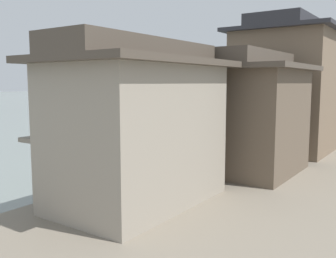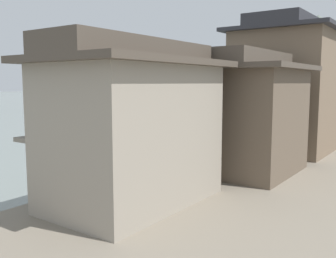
{
  "view_description": "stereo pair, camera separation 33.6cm",
  "coord_description": "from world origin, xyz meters",
  "px_view_note": "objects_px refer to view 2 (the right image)",
  "views": [
    {
      "loc": [
        19.21,
        -5.08,
        5.46
      ],
      "look_at": [
        2.28,
        19.37,
        1.83
      ],
      "focal_mm": 40.6,
      "sensor_mm": 36.0,
      "label": 1
    },
    {
      "loc": [
        19.49,
        -4.88,
        5.46
      ],
      "look_at": [
        2.28,
        19.37,
        1.83
      ],
      "focal_mm": 40.6,
      "sensor_mm": 36.0,
      "label": 2
    }
  ],
  "objects_px": {
    "boat_upstream_distant": "(144,169)",
    "house_waterfront_narrow": "(314,102)",
    "boat_midriver_drifting": "(246,117)",
    "boat_moored_second": "(259,114)",
    "boat_moored_nearest": "(201,156)",
    "house_waterfront_tall": "(285,87)",
    "house_waterfront_nearest": "(133,125)",
    "boat_midriver_upstream": "(311,120)",
    "house_waterfront_second": "(237,113)",
    "boat_moored_third": "(58,185)",
    "boat_moored_far": "(264,132)"
  },
  "relations": [
    {
      "from": "house_waterfront_narrow",
      "to": "boat_moored_far",
      "type": "bearing_deg",
      "value": 139.34
    },
    {
      "from": "boat_moored_nearest",
      "to": "boat_moored_second",
      "type": "relative_size",
      "value": 1.17
    },
    {
      "from": "house_waterfront_tall",
      "to": "house_waterfront_nearest",
      "type": "bearing_deg",
      "value": -93.57
    },
    {
      "from": "boat_moored_second",
      "to": "boat_midriver_upstream",
      "type": "xyz_separation_m",
      "value": [
        10.35,
        -6.6,
        0.02
      ]
    },
    {
      "from": "boat_midriver_drifting",
      "to": "boat_upstream_distant",
      "type": "xyz_separation_m",
      "value": [
        9.67,
        -36.97,
        -0.05
      ]
    },
    {
      "from": "boat_moored_second",
      "to": "boat_upstream_distant",
      "type": "height_order",
      "value": "boat_moored_second"
    },
    {
      "from": "house_waterfront_nearest",
      "to": "house_waterfront_tall",
      "type": "height_order",
      "value": "house_waterfront_tall"
    },
    {
      "from": "house_waterfront_second",
      "to": "house_waterfront_tall",
      "type": "xyz_separation_m",
      "value": [
        0.06,
        7.19,
        1.3
      ]
    },
    {
      "from": "boat_midriver_upstream",
      "to": "boat_moored_nearest",
      "type": "bearing_deg",
      "value": -88.76
    },
    {
      "from": "boat_moored_nearest",
      "to": "boat_midriver_upstream",
      "type": "height_order",
      "value": "boat_midriver_upstream"
    },
    {
      "from": "boat_midriver_drifting",
      "to": "house_waterfront_second",
      "type": "height_order",
      "value": "house_waterfront_second"
    },
    {
      "from": "boat_moored_second",
      "to": "boat_midriver_upstream",
      "type": "height_order",
      "value": "boat_midriver_upstream"
    },
    {
      "from": "boat_moored_nearest",
      "to": "house_waterfront_second",
      "type": "xyz_separation_m",
      "value": [
        5.31,
        -5.41,
        3.73
      ]
    },
    {
      "from": "boat_moored_far",
      "to": "boat_midriver_drifting",
      "type": "height_order",
      "value": "boat_moored_far"
    },
    {
      "from": "boat_moored_nearest",
      "to": "house_waterfront_tall",
      "type": "relative_size",
      "value": 0.67
    },
    {
      "from": "boat_midriver_drifting",
      "to": "house_waterfront_second",
      "type": "bearing_deg",
      "value": -66.85
    },
    {
      "from": "house_waterfront_narrow",
      "to": "house_waterfront_tall",
      "type": "bearing_deg",
      "value": -89.7
    },
    {
      "from": "house_waterfront_second",
      "to": "house_waterfront_narrow",
      "type": "height_order",
      "value": "same"
    },
    {
      "from": "boat_moored_nearest",
      "to": "boat_moored_second",
      "type": "distance_m",
      "value": 39.9
    },
    {
      "from": "house_waterfront_narrow",
      "to": "boat_moored_second",
      "type": "bearing_deg",
      "value": 119.56
    },
    {
      "from": "boat_moored_second",
      "to": "boat_midriver_drifting",
      "type": "height_order",
      "value": "boat_midriver_drifting"
    },
    {
      "from": "boat_midriver_drifting",
      "to": "house_waterfront_second",
      "type": "relative_size",
      "value": 0.63
    },
    {
      "from": "boat_moored_nearest",
      "to": "boat_moored_far",
      "type": "relative_size",
      "value": 1.02
    },
    {
      "from": "boat_moored_far",
      "to": "boat_midriver_drifting",
      "type": "distance_m",
      "value": 18.87
    },
    {
      "from": "boat_moored_third",
      "to": "house_waterfront_nearest",
      "type": "height_order",
      "value": "house_waterfront_nearest"
    },
    {
      "from": "boat_moored_third",
      "to": "house_waterfront_tall",
      "type": "relative_size",
      "value": 0.52
    },
    {
      "from": "house_waterfront_tall",
      "to": "house_waterfront_narrow",
      "type": "bearing_deg",
      "value": 90.3
    },
    {
      "from": "boat_upstream_distant",
      "to": "house_waterfront_nearest",
      "type": "bearing_deg",
      "value": -53.63
    },
    {
      "from": "boat_midriver_upstream",
      "to": "house_waterfront_second",
      "type": "xyz_separation_m",
      "value": [
        6.0,
        -37.15,
        3.71
      ]
    },
    {
      "from": "boat_moored_nearest",
      "to": "house_waterfront_narrow",
      "type": "distance_m",
      "value": 11.49
    },
    {
      "from": "boat_moored_nearest",
      "to": "boat_moored_third",
      "type": "bearing_deg",
      "value": -98.88
    },
    {
      "from": "house_waterfront_second",
      "to": "boat_midriver_drifting",
      "type": "bearing_deg",
      "value": 113.15
    },
    {
      "from": "house_waterfront_nearest",
      "to": "boat_moored_far",
      "type": "bearing_deg",
      "value": 101.19
    },
    {
      "from": "boat_moored_third",
      "to": "boat_midriver_upstream",
      "type": "relative_size",
      "value": 1.05
    },
    {
      "from": "boat_midriver_upstream",
      "to": "boat_upstream_distant",
      "type": "height_order",
      "value": "boat_midriver_upstream"
    },
    {
      "from": "boat_midriver_drifting",
      "to": "boat_upstream_distant",
      "type": "distance_m",
      "value": 38.21
    },
    {
      "from": "boat_moored_third",
      "to": "boat_moored_far",
      "type": "distance_m",
      "value": 26.31
    },
    {
      "from": "boat_moored_far",
      "to": "house_waterfront_narrow",
      "type": "relative_size",
      "value": 0.72
    },
    {
      "from": "boat_moored_third",
      "to": "boat_moored_far",
      "type": "relative_size",
      "value": 0.79
    },
    {
      "from": "boat_moored_far",
      "to": "house_waterfront_nearest",
      "type": "height_order",
      "value": "house_waterfront_nearest"
    },
    {
      "from": "boat_midriver_upstream",
      "to": "house_waterfront_tall",
      "type": "xyz_separation_m",
      "value": [
        6.06,
        -29.95,
        5.0
      ]
    },
    {
      "from": "boat_moored_nearest",
      "to": "boat_midriver_upstream",
      "type": "distance_m",
      "value": 31.74
    },
    {
      "from": "boat_moored_nearest",
      "to": "house_waterfront_nearest",
      "type": "relative_size",
      "value": 0.79
    },
    {
      "from": "house_waterfront_second",
      "to": "house_waterfront_narrow",
      "type": "xyz_separation_m",
      "value": [
        0.02,
        14.88,
        -0.01
      ]
    },
    {
      "from": "boat_midriver_drifting",
      "to": "house_waterfront_narrow",
      "type": "xyz_separation_m",
      "value": [
        15.71,
        -21.81,
        3.66
      ]
    },
    {
      "from": "boat_moored_second",
      "to": "boat_moored_far",
      "type": "bearing_deg",
      "value": -66.8
    },
    {
      "from": "boat_midriver_drifting",
      "to": "house_waterfront_tall",
      "type": "distance_m",
      "value": 33.81
    },
    {
      "from": "house_waterfront_tall",
      "to": "house_waterfront_second",
      "type": "bearing_deg",
      "value": -90.5
    },
    {
      "from": "boat_midriver_drifting",
      "to": "boat_moored_second",
      "type": "bearing_deg",
      "value": 95.36
    },
    {
      "from": "boat_upstream_distant",
      "to": "house_waterfront_narrow",
      "type": "distance_m",
      "value": 16.73
    }
  ]
}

